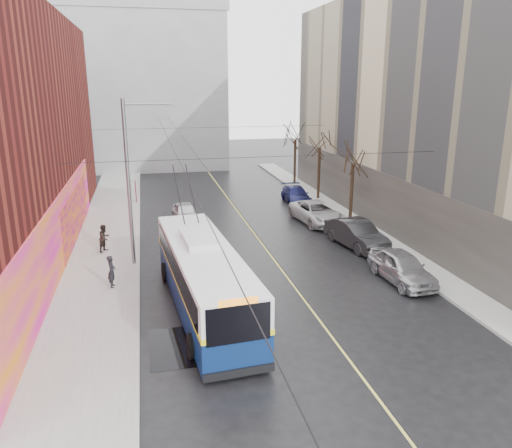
% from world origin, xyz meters
% --- Properties ---
extents(ground, '(140.00, 140.00, 0.00)m').
position_xyz_m(ground, '(0.00, 0.00, 0.00)').
color(ground, black).
rests_on(ground, ground).
extents(sidewalk_left, '(4.00, 60.00, 0.15)m').
position_xyz_m(sidewalk_left, '(-8.00, 12.00, 0.07)').
color(sidewalk_left, gray).
rests_on(sidewalk_left, ground).
extents(sidewalk_right, '(2.00, 60.00, 0.15)m').
position_xyz_m(sidewalk_right, '(9.00, 12.00, 0.07)').
color(sidewalk_right, gray).
rests_on(sidewalk_right, ground).
extents(lane_line, '(0.12, 50.00, 0.01)m').
position_xyz_m(lane_line, '(1.50, 14.00, 0.00)').
color(lane_line, '#BFB74C').
rests_on(lane_line, ground).
extents(building_right, '(14.06, 36.00, 16.00)m').
position_xyz_m(building_right, '(16.99, 14.00, 7.99)').
color(building_right, '#C0B08A').
rests_on(building_right, ground).
extents(building_far, '(20.50, 12.10, 18.00)m').
position_xyz_m(building_far, '(-6.00, 44.99, 9.02)').
color(building_far, gray).
rests_on(building_far, ground).
extents(streetlight_pole, '(2.65, 0.60, 9.00)m').
position_xyz_m(streetlight_pole, '(-6.14, 10.00, 4.85)').
color(streetlight_pole, slate).
rests_on(streetlight_pole, ground).
extents(catenary_wires, '(18.00, 60.00, 0.22)m').
position_xyz_m(catenary_wires, '(-2.54, 14.77, 6.25)').
color(catenary_wires, black).
extents(tree_near, '(3.20, 3.20, 6.40)m').
position_xyz_m(tree_near, '(9.00, 16.00, 4.98)').
color(tree_near, black).
rests_on(tree_near, ground).
extents(tree_mid, '(3.20, 3.20, 6.68)m').
position_xyz_m(tree_mid, '(9.00, 23.00, 5.25)').
color(tree_mid, black).
rests_on(tree_mid, ground).
extents(tree_far, '(3.20, 3.20, 6.57)m').
position_xyz_m(tree_far, '(9.00, 30.00, 5.14)').
color(tree_far, black).
rests_on(tree_far, ground).
extents(puddle, '(2.38, 3.21, 0.01)m').
position_xyz_m(puddle, '(-4.46, 0.61, 0.00)').
color(puddle, black).
rests_on(puddle, ground).
extents(pigeons_flying, '(1.61, 3.92, 1.51)m').
position_xyz_m(pigeons_flying, '(-3.18, 10.02, 6.78)').
color(pigeons_flying, slate).
extents(trolleybus, '(3.48, 11.98, 5.61)m').
position_xyz_m(trolleybus, '(-3.15, 3.65, 1.56)').
color(trolleybus, '#0A1E4B').
rests_on(trolleybus, ground).
extents(parked_car_a, '(2.03, 4.66, 1.56)m').
position_xyz_m(parked_car_a, '(7.00, 4.70, 0.78)').
color(parked_car_a, '#ADADB2').
rests_on(parked_car_a, ground).
extents(parked_car_b, '(2.59, 5.25, 1.66)m').
position_xyz_m(parked_car_b, '(7.00, 10.36, 0.83)').
color(parked_car_b, '#27272A').
rests_on(parked_car_b, ground).
extents(parked_car_c, '(3.14, 5.69, 1.51)m').
position_xyz_m(parked_car_c, '(6.46, 16.08, 0.75)').
color(parked_car_c, '#B9BABC').
rests_on(parked_car_c, ground).
extents(parked_car_d, '(2.13, 4.72, 1.34)m').
position_xyz_m(parked_car_d, '(6.80, 22.26, 0.67)').
color(parked_car_d, '#16194E').
rests_on(parked_car_d, ground).
extents(following_car, '(1.86, 4.17, 1.39)m').
position_xyz_m(following_car, '(-2.78, 18.30, 0.70)').
color(following_car, silver).
rests_on(following_car, ground).
extents(pedestrian_a, '(0.43, 0.61, 1.60)m').
position_xyz_m(pedestrian_a, '(-7.28, 6.83, 0.95)').
color(pedestrian_a, black).
rests_on(pedestrian_a, sidewalk_left).
extents(pedestrian_b, '(0.95, 1.00, 1.62)m').
position_xyz_m(pedestrian_b, '(-7.97, 12.43, 0.96)').
color(pedestrian_b, black).
rests_on(pedestrian_b, sidewalk_left).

